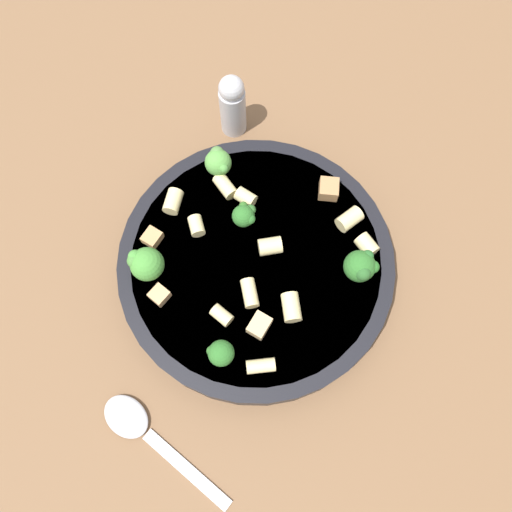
% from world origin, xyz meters
% --- Properties ---
extents(ground_plane, '(2.00, 2.00, 0.00)m').
position_xyz_m(ground_plane, '(0.00, 0.00, 0.00)').
color(ground_plane, brown).
extents(pasta_bowl, '(0.29, 0.29, 0.03)m').
position_xyz_m(pasta_bowl, '(0.00, 0.00, 0.02)').
color(pasta_bowl, black).
rests_on(pasta_bowl, ground_plane).
extents(broccoli_floret_0, '(0.03, 0.03, 0.03)m').
position_xyz_m(broccoli_floret_0, '(-0.02, 0.04, 0.05)').
color(broccoli_floret_0, '#93B766').
rests_on(broccoli_floret_0, pasta_bowl).
extents(broccoli_floret_1, '(0.04, 0.03, 0.04)m').
position_xyz_m(broccoli_floret_1, '(0.10, 0.02, 0.06)').
color(broccoli_floret_1, '#84AD60').
rests_on(broccoli_floret_1, pasta_bowl).
extents(broccoli_floret_2, '(0.03, 0.03, 0.03)m').
position_xyz_m(broccoli_floret_2, '(-0.00, -0.11, 0.05)').
color(broccoli_floret_2, '#93B766').
rests_on(broccoli_floret_2, pasta_bowl).
extents(broccoli_floret_3, '(0.04, 0.03, 0.04)m').
position_xyz_m(broccoli_floret_3, '(-0.10, -0.05, 0.06)').
color(broccoli_floret_3, '#84AD60').
rests_on(broccoli_floret_3, pasta_bowl).
extents(broccoli_floret_4, '(0.03, 0.03, 0.03)m').
position_xyz_m(broccoli_floret_4, '(-0.07, 0.09, 0.05)').
color(broccoli_floret_4, '#93B766').
rests_on(broccoli_floret_4, pasta_bowl).
extents(rigatoni_0, '(0.02, 0.03, 0.02)m').
position_xyz_m(rigatoni_0, '(-0.10, 0.03, 0.04)').
color(rigatoni_0, beige).
rests_on(rigatoni_0, pasta_bowl).
extents(rigatoni_1, '(0.03, 0.03, 0.02)m').
position_xyz_m(rigatoni_1, '(0.08, 0.07, 0.04)').
color(rigatoni_1, beige).
rests_on(rigatoni_1, pasta_bowl).
extents(rigatoni_2, '(0.03, 0.03, 0.02)m').
position_xyz_m(rigatoni_2, '(0.01, 0.02, 0.04)').
color(rigatoni_2, beige).
rests_on(rigatoni_2, pasta_bowl).
extents(rigatoni_3, '(0.02, 0.02, 0.02)m').
position_xyz_m(rigatoni_3, '(-0.03, 0.06, 0.04)').
color(rigatoni_3, beige).
rests_on(rigatoni_3, pasta_bowl).
extents(rigatoni_4, '(0.02, 0.02, 0.01)m').
position_xyz_m(rigatoni_4, '(-0.01, -0.07, 0.04)').
color(rigatoni_4, beige).
rests_on(rigatoni_4, pasta_bowl).
extents(rigatoni_5, '(0.02, 0.03, 0.01)m').
position_xyz_m(rigatoni_5, '(-0.07, 0.01, 0.04)').
color(rigatoni_5, beige).
rests_on(rigatoni_5, pasta_bowl).
extents(rigatoni_6, '(0.03, 0.02, 0.01)m').
position_xyz_m(rigatoni_6, '(0.04, -0.10, 0.04)').
color(rigatoni_6, beige).
rests_on(rigatoni_6, pasta_bowl).
extents(rigatoni_7, '(0.03, 0.03, 0.02)m').
position_xyz_m(rigatoni_7, '(0.05, -0.04, 0.04)').
color(rigatoni_7, beige).
rests_on(rigatoni_7, pasta_bowl).
extents(rigatoni_8, '(0.03, 0.03, 0.01)m').
position_xyz_m(rigatoni_8, '(0.01, -0.04, 0.04)').
color(rigatoni_8, beige).
rests_on(rigatoni_8, pasta_bowl).
extents(rigatoni_9, '(0.03, 0.03, 0.02)m').
position_xyz_m(rigatoni_9, '(0.11, 0.05, 0.04)').
color(rigatoni_9, beige).
rests_on(rigatoni_9, pasta_bowl).
extents(rigatoni_10, '(0.03, 0.03, 0.02)m').
position_xyz_m(rigatoni_10, '(-0.06, 0.07, 0.04)').
color(rigatoni_10, beige).
rests_on(rigatoni_10, pasta_bowl).
extents(chicken_chunk_0, '(0.02, 0.02, 0.01)m').
position_xyz_m(chicken_chunk_0, '(-0.11, -0.01, 0.04)').
color(chicken_chunk_0, tan).
rests_on(chicken_chunk_0, pasta_bowl).
extents(chicken_chunk_1, '(0.02, 0.03, 0.02)m').
position_xyz_m(chicken_chunk_1, '(0.05, 0.10, 0.04)').
color(chicken_chunk_1, '#A87A4C').
rests_on(chicken_chunk_1, pasta_bowl).
extents(chicken_chunk_2, '(0.02, 0.02, 0.01)m').
position_xyz_m(chicken_chunk_2, '(-0.08, -0.07, 0.04)').
color(chicken_chunk_2, tan).
rests_on(chicken_chunk_2, pasta_bowl).
extents(chicken_chunk_3, '(0.02, 0.03, 0.01)m').
position_xyz_m(chicken_chunk_3, '(0.03, -0.07, 0.04)').
color(chicken_chunk_3, tan).
rests_on(chicken_chunk_3, pasta_bowl).
extents(pepper_shaker, '(0.03, 0.03, 0.09)m').
position_xyz_m(pepper_shaker, '(-0.08, 0.17, 0.04)').
color(pepper_shaker, '#B2B2B7').
rests_on(pepper_shaker, ground_plane).
extents(spoon, '(0.15, 0.08, 0.01)m').
position_xyz_m(spoon, '(-0.06, -0.19, 0.00)').
color(spoon, silver).
rests_on(spoon, ground_plane).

